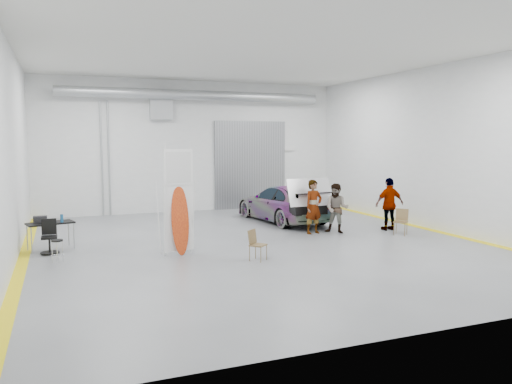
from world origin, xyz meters
name	(u,v)px	position (x,y,z in m)	size (l,w,h in m)	color
ground	(257,243)	(0.00, 0.00, 0.00)	(16.00, 16.00, 0.00)	slate
room_shell	(240,118)	(0.24, 2.22, 4.08)	(14.02, 16.18, 6.01)	silver
sedan_car	(283,203)	(2.59, 3.69, 0.74)	(2.07, 5.07, 1.47)	white
person_a	(314,207)	(2.49, 0.85, 0.96)	(0.70, 0.46, 1.92)	#87624A
person_b	(337,208)	(3.30, 0.63, 0.89)	(0.87, 0.67, 1.77)	#54789B
person_c	(389,204)	(5.38, 0.41, 0.97)	(1.12, 0.46, 1.94)	#976232
surfboard_display	(178,210)	(-2.71, -0.67, 1.31)	(0.91, 0.37, 3.24)	white
folding_chair_near	(258,251)	(-0.82, -2.11, 0.26)	(0.56, 0.62, 0.85)	brown
folding_chair_far	(400,227)	(5.18, -0.50, 0.28)	(0.59, 0.68, 0.90)	brown
shop_stool	(57,251)	(-5.95, -0.33, 0.31)	(0.32, 0.32, 0.63)	black
work_table	(48,223)	(-6.21, 1.46, 0.83)	(1.45, 0.98, 1.08)	#989CA1
office_chair	(49,239)	(-6.17, 0.92, 0.43)	(0.53, 0.53, 0.99)	black
trunk_lid	(309,190)	(2.59, 1.40, 1.49)	(1.72, 1.04, 0.04)	silver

